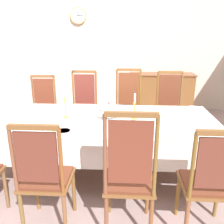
{
  "coord_description": "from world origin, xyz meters",
  "views": [
    {
      "loc": [
        0.32,
        -2.76,
        1.74
      ],
      "look_at": [
        0.15,
        0.0,
        0.84
      ],
      "focal_mm": 38.22,
      "sensor_mm": 36.0,
      "label": 1
    }
  ],
  "objects": [
    {
      "name": "chair_north_c",
      "position": [
        0.36,
        1.03,
        0.61
      ],
      "size": [
        0.44,
        0.42,
        1.21
      ],
      "rotation": [
        0.0,
        0.0,
        3.14
      ],
      "color": "brown",
      "rests_on": "ground"
    },
    {
      "name": "chair_north_a",
      "position": [
        -1.09,
        1.03,
        0.57
      ],
      "size": [
        0.44,
        0.42,
        1.09
      ],
      "rotation": [
        0.0,
        0.0,
        3.14
      ],
      "color": "brown",
      "rests_on": "ground"
    },
    {
      "name": "spoon_primary",
      "position": [
        -0.45,
        -0.45,
        0.75
      ],
      "size": [
        0.04,
        0.18,
        0.01
      ],
      "rotation": [
        0.0,
        0.0,
        0.14
      ],
      "color": "gold",
      "rests_on": "tablecloth"
    },
    {
      "name": "back_wall",
      "position": [
        0.0,
        2.95,
        1.69
      ],
      "size": [
        7.18,
        0.08,
        3.37
      ],
      "primitive_type": "cube",
      "color": "beige",
      "rests_on": "ground"
    },
    {
      "name": "tablecloth",
      "position": [
        0.0,
        0.02,
        0.66
      ],
      "size": [
        2.88,
        1.23,
        0.35
      ],
      "color": "white",
      "rests_on": "dining_table"
    },
    {
      "name": "mounted_clock",
      "position": [
        -0.77,
        2.88,
        2.13
      ],
      "size": [
        0.35,
        0.06,
        0.35
      ],
      "color": "#D1B251"
    },
    {
      "name": "candlestick_east",
      "position": [
        0.43,
        0.02,
        0.87
      ],
      "size": [
        0.07,
        0.07,
        0.33
      ],
      "color": "gold",
      "rests_on": "tablecloth"
    },
    {
      "name": "candlestick_west",
      "position": [
        -0.43,
        0.02,
        0.89
      ],
      "size": [
        0.07,
        0.07,
        0.37
      ],
      "color": "gold",
      "rests_on": "tablecloth"
    },
    {
      "name": "spoon_secondary",
      "position": [
        -1.01,
        0.49,
        0.75
      ],
      "size": [
        0.04,
        0.18,
        0.01
      ],
      "rotation": [
        0.0,
        0.0,
        -0.15
      ],
      "color": "gold",
      "rests_on": "tablecloth"
    },
    {
      "name": "bowl_far_left",
      "position": [
        1.26,
        0.47,
        0.76
      ],
      "size": [
        0.16,
        0.16,
        0.04
      ],
      "color": "white",
      "rests_on": "tablecloth"
    },
    {
      "name": "ground",
      "position": [
        0.0,
        0.0,
        -0.02
      ],
      "size": [
        7.18,
        5.82,
        0.04
      ],
      "primitive_type": "cube",
      "color": "#A58B88"
    },
    {
      "name": "bowl_near_left",
      "position": [
        -0.33,
        -0.48,
        0.76
      ],
      "size": [
        0.17,
        0.17,
        0.04
      ],
      "color": "white",
      "rests_on": "tablecloth"
    },
    {
      "name": "dining_table",
      "position": [
        0.0,
        0.02,
        0.67
      ],
      "size": [
        2.86,
        1.21,
        0.74
      ],
      "color": "brown",
      "rests_on": "ground"
    },
    {
      "name": "sideboard",
      "position": [
        1.12,
        2.63,
        0.45
      ],
      "size": [
        1.44,
        0.48,
        0.9
      ],
      "rotation": [
        0.0,
        0.0,
        3.14
      ],
      "color": "brown",
      "rests_on": "ground"
    },
    {
      "name": "chair_south_d",
      "position": [
        1.04,
        -0.99,
        0.56
      ],
      "size": [
        0.44,
        0.42,
        1.08
      ],
      "color": "brown",
      "rests_on": "ground"
    },
    {
      "name": "bowl_near_right",
      "position": [
        -0.9,
        0.46,
        0.76
      ],
      "size": [
        0.16,
        0.16,
        0.03
      ],
      "color": "white",
      "rests_on": "tablecloth"
    },
    {
      "name": "chair_north_d",
      "position": [
        1.04,
        1.03,
        0.6
      ],
      "size": [
        0.44,
        0.42,
        1.18
      ],
      "rotation": [
        0.0,
        0.0,
        3.14
      ],
      "color": "brown",
      "rests_on": "ground"
    },
    {
      "name": "soup_tureen",
      "position": [
        0.11,
        0.02,
        0.85
      ],
      "size": [
        0.27,
        0.27,
        0.22
      ],
      "color": "white",
      "rests_on": "tablecloth"
    },
    {
      "name": "chair_south_b",
      "position": [
        -0.38,
        -0.99,
        0.57
      ],
      "size": [
        0.44,
        0.42,
        1.09
      ],
      "color": "brown",
      "rests_on": "ground"
    },
    {
      "name": "chair_north_b",
      "position": [
        -0.38,
        1.03,
        0.59
      ],
      "size": [
        0.44,
        0.42,
        1.17
      ],
      "rotation": [
        0.0,
        0.0,
        3.14
      ],
      "color": "brown",
      "rests_on": "ground"
    },
    {
      "name": "chair_south_c",
      "position": [
        0.36,
        -1.0,
        0.6
      ],
      "size": [
        0.44,
        0.42,
        1.2
      ],
      "color": "brown",
      "rests_on": "ground"
    }
  ]
}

